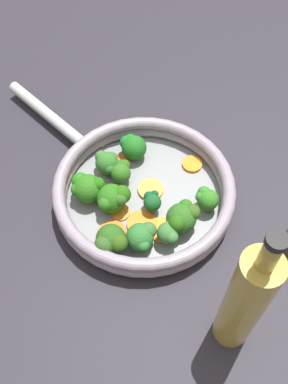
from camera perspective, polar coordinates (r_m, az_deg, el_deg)
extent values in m
plane|color=#232028|center=(0.76, 0.00, -1.07)|extent=(4.00, 4.00, 0.00)
cylinder|color=gray|center=(0.75, 0.00, -0.86)|extent=(0.28, 0.28, 0.01)
torus|color=gray|center=(0.74, 0.00, -0.20)|extent=(0.30, 0.30, 0.02)
torus|color=gray|center=(0.72, 0.00, 0.70)|extent=(0.30, 0.30, 0.02)
cylinder|color=#999B9E|center=(0.87, -11.94, 9.46)|extent=(0.04, 0.22, 0.02)
sphere|color=gray|center=(0.81, -5.31, 5.95)|extent=(0.01, 0.01, 0.01)
sphere|color=gray|center=(0.79, -7.94, 3.97)|extent=(0.01, 0.01, 0.01)
cylinder|color=orange|center=(0.72, -0.30, -4.06)|extent=(0.05, 0.05, 0.01)
cylinder|color=orange|center=(0.71, -4.05, -5.21)|extent=(0.05, 0.05, 0.00)
cylinder|color=orange|center=(0.75, 1.05, 0.18)|extent=(0.05, 0.05, 0.01)
cylinder|color=orange|center=(0.73, -3.05, -2.60)|extent=(0.04, 0.04, 0.00)
cylinder|color=orange|center=(0.76, -7.19, 0.73)|extent=(0.05, 0.05, 0.00)
cylinder|color=orange|center=(0.79, 6.13, 3.54)|extent=(0.04, 0.04, 0.01)
cylinder|color=orange|center=(0.79, -3.50, 3.60)|extent=(0.05, 0.05, 0.00)
cylinder|color=orange|center=(0.71, 2.35, -4.80)|extent=(0.05, 0.05, 0.00)
cylinder|color=#82B15F|center=(0.77, -4.75, 2.79)|extent=(0.01, 0.01, 0.01)
sphere|color=#2A5F23|center=(0.76, -4.84, 3.56)|extent=(0.04, 0.04, 0.04)
sphere|color=#245625|center=(0.75, -4.38, 2.93)|extent=(0.02, 0.02, 0.02)
sphere|color=#326124|center=(0.76, -5.24, 4.66)|extent=(0.02, 0.02, 0.02)
sphere|color=#27642B|center=(0.76, -4.11, 4.38)|extent=(0.02, 0.02, 0.02)
cylinder|color=#72944D|center=(0.70, 2.95, -5.92)|extent=(0.01, 0.01, 0.02)
sphere|color=#35662F|center=(0.68, 3.01, -5.21)|extent=(0.03, 0.03, 0.03)
sphere|color=#375F25|center=(0.69, 3.47, -4.35)|extent=(0.02, 0.02, 0.02)
sphere|color=#31682E|center=(0.67, 3.57, -5.76)|extent=(0.02, 0.02, 0.02)
cylinder|color=#5E884F|center=(0.76, -2.72, 1.87)|extent=(0.01, 0.01, 0.01)
sphere|color=#295C19|center=(0.75, -2.77, 2.56)|extent=(0.03, 0.03, 0.03)
sphere|color=#20541B|center=(0.76, -3.04, 3.43)|extent=(0.02, 0.02, 0.02)
sphere|color=#2A5411|center=(0.76, -2.52, 3.39)|extent=(0.02, 0.02, 0.02)
cylinder|color=#6D8650|center=(0.73, 1.04, -2.04)|extent=(0.01, 0.01, 0.02)
sphere|color=#154B20|center=(0.71, 1.06, -1.36)|extent=(0.03, 0.03, 0.03)
sphere|color=#0D4222|center=(0.71, 0.67, -0.61)|extent=(0.02, 0.02, 0.02)
sphere|color=#0B4122|center=(0.71, 1.20, -0.46)|extent=(0.01, 0.01, 0.01)
cylinder|color=#7DA854|center=(0.74, -6.96, -0.50)|extent=(0.01, 0.01, 0.02)
sphere|color=#265E16|center=(0.73, -7.13, 0.42)|extent=(0.05, 0.05, 0.05)
sphere|color=#1C570D|center=(0.72, -5.89, 0.99)|extent=(0.02, 0.02, 0.02)
sphere|color=#1E5F14|center=(0.73, -8.45, 0.34)|extent=(0.02, 0.02, 0.02)
sphere|color=#1D6815|center=(0.73, -8.09, 1.38)|extent=(0.03, 0.03, 0.03)
cylinder|color=#5F8B47|center=(0.79, -1.25, 4.82)|extent=(0.02, 0.02, 0.01)
sphere|color=#1A5C19|center=(0.78, -1.27, 5.65)|extent=(0.04, 0.04, 0.04)
sphere|color=#146517|center=(0.78, -1.74, 6.64)|extent=(0.02, 0.02, 0.02)
sphere|color=#135D21|center=(0.78, -2.23, 6.29)|extent=(0.02, 0.02, 0.02)
cylinder|color=#87B35F|center=(0.70, -0.52, -6.48)|extent=(0.01, 0.01, 0.01)
sphere|color=#276228|center=(0.68, -0.54, -5.77)|extent=(0.04, 0.04, 0.04)
sphere|color=#2F5D2A|center=(0.68, 0.56, -4.88)|extent=(0.03, 0.03, 0.03)
sphere|color=#286A2B|center=(0.67, -0.12, -6.73)|extent=(0.02, 0.02, 0.02)
cylinder|color=#8AA66A|center=(0.71, 4.64, -4.19)|extent=(0.01, 0.01, 0.02)
sphere|color=#255719|center=(0.69, 4.75, -3.33)|extent=(0.05, 0.05, 0.05)
sphere|color=#2D4D18|center=(0.69, 6.12, -2.58)|extent=(0.03, 0.03, 0.03)
sphere|color=#225011|center=(0.68, 4.20, -3.96)|extent=(0.03, 0.03, 0.03)
sphere|color=#215A15|center=(0.69, 5.31, -1.82)|extent=(0.02, 0.02, 0.02)
cylinder|color=#7BA55B|center=(0.73, -4.07, -1.67)|extent=(0.01, 0.01, 0.01)
sphere|color=#235D14|center=(0.72, -4.16, -0.83)|extent=(0.05, 0.05, 0.05)
sphere|color=#1F550D|center=(0.71, -2.86, -0.31)|extent=(0.03, 0.03, 0.03)
sphere|color=#2A541C|center=(0.70, -3.04, -0.92)|extent=(0.02, 0.02, 0.02)
sphere|color=#255B17|center=(0.70, -4.95, -1.49)|extent=(0.02, 0.02, 0.02)
cylinder|color=#7DAB5D|center=(0.70, -4.12, -6.70)|extent=(0.01, 0.01, 0.01)
sphere|color=#244E17|center=(0.68, -4.21, -5.95)|extent=(0.05, 0.05, 0.05)
sphere|color=#2A4A11|center=(0.67, -3.22, -6.43)|extent=(0.03, 0.03, 0.03)
sphere|color=#2A4E1D|center=(0.67, -5.09, -6.71)|extent=(0.03, 0.03, 0.03)
cylinder|color=#7C9E5C|center=(0.74, 7.96, -1.74)|extent=(0.02, 0.02, 0.02)
sphere|color=#2A681C|center=(0.72, 8.12, -0.98)|extent=(0.04, 0.04, 0.04)
sphere|color=#297021|center=(0.72, 7.62, -0.04)|extent=(0.02, 0.02, 0.02)
sphere|color=#325F19|center=(0.72, 7.36, -0.34)|extent=(0.02, 0.02, 0.02)
sphere|color=#276D22|center=(0.72, 7.20, -0.64)|extent=(0.02, 0.02, 0.02)
cylinder|color=olive|center=(0.57, 12.61, -13.56)|extent=(0.05, 0.05, 0.22)
cylinder|color=olive|center=(0.45, 15.68, -7.66)|extent=(0.02, 0.02, 0.05)
cylinder|color=black|center=(0.43, 16.53, -5.97)|extent=(0.02, 0.02, 0.01)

